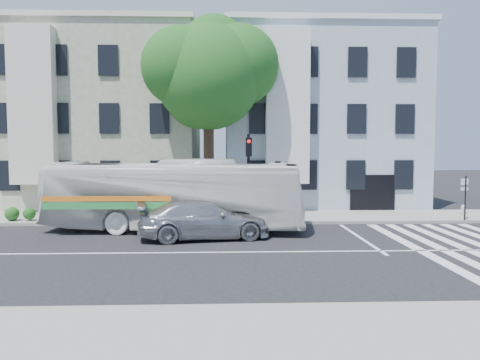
{
  "coord_description": "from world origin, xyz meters",
  "views": [
    {
      "loc": [
        0.75,
        -16.63,
        3.78
      ],
      "look_at": [
        1.48,
        3.1,
        2.4
      ],
      "focal_mm": 35.0,
      "sensor_mm": 36.0,
      "label": 1
    }
  ],
  "objects_px": {
    "fire_hydrant": "(463,212)",
    "traffic_signal": "(249,166)",
    "sedan": "(204,220)",
    "bus": "(174,195)"
  },
  "relations": [
    {
      "from": "fire_hydrant",
      "to": "traffic_signal",
      "type": "bearing_deg",
      "value": -178.12
    },
    {
      "from": "fire_hydrant",
      "to": "sedan",
      "type": "bearing_deg",
      "value": -163.98
    },
    {
      "from": "sedan",
      "to": "traffic_signal",
      "type": "bearing_deg",
      "value": -40.76
    },
    {
      "from": "bus",
      "to": "fire_hydrant",
      "type": "xyz_separation_m",
      "value": [
        14.3,
        1.86,
        -1.1
      ]
    },
    {
      "from": "fire_hydrant",
      "to": "bus",
      "type": "bearing_deg",
      "value": -172.59
    },
    {
      "from": "bus",
      "to": "fire_hydrant",
      "type": "bearing_deg",
      "value": -75.06
    },
    {
      "from": "bus",
      "to": "traffic_signal",
      "type": "relative_size",
      "value": 2.63
    },
    {
      "from": "sedan",
      "to": "fire_hydrant",
      "type": "distance_m",
      "value": 13.41
    },
    {
      "from": "traffic_signal",
      "to": "fire_hydrant",
      "type": "bearing_deg",
      "value": 2.35
    },
    {
      "from": "sedan",
      "to": "traffic_signal",
      "type": "relative_size",
      "value": 1.23
    }
  ]
}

